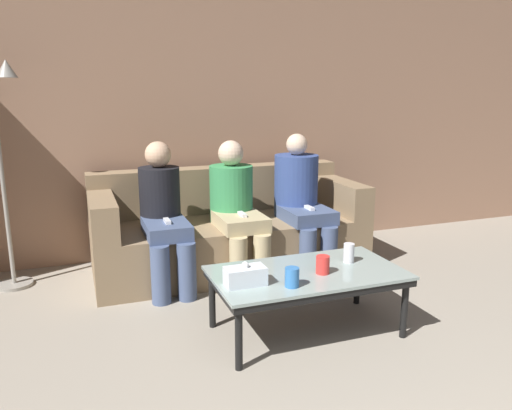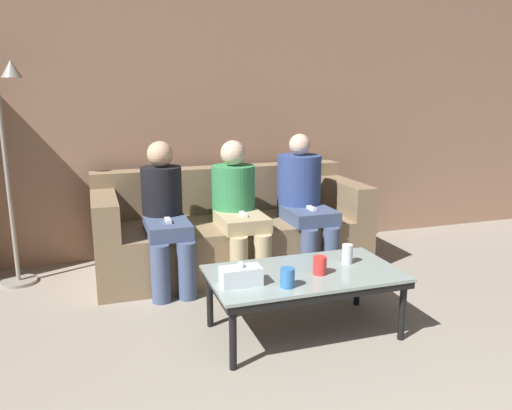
{
  "view_description": "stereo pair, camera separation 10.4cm",
  "coord_description": "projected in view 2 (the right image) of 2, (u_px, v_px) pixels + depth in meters",
  "views": [
    {
      "loc": [
        -1.14,
        -0.25,
        1.41
      ],
      "look_at": [
        0.0,
        2.83,
        0.66
      ],
      "focal_mm": 35.0,
      "sensor_mm": 36.0,
      "label": 1
    },
    {
      "loc": [
        -1.04,
        -0.29,
        1.41
      ],
      "look_at": [
        0.0,
        2.83,
        0.66
      ],
      "focal_mm": 35.0,
      "sensor_mm": 36.0,
      "label": 2
    }
  ],
  "objects": [
    {
      "name": "wall_back",
      "position": [
        213.0,
        104.0,
        4.31
      ],
      "size": [
        12.0,
        0.06,
        2.6
      ],
      "color": "#9E755B",
      "rests_on": "ground_plane"
    },
    {
      "name": "standing_lamp",
      "position": [
        7.0,
        151.0,
        3.54
      ],
      "size": [
        0.31,
        0.26,
        1.62
      ],
      "color": "gray",
      "rests_on": "ground_plane"
    },
    {
      "name": "seated_person_left_end",
      "position": [
        165.0,
        212.0,
        3.63
      ],
      "size": [
        0.31,
        0.67,
        1.05
      ],
      "color": "#47567A",
      "rests_on": "ground_plane"
    },
    {
      "name": "coffee_table",
      "position": [
        304.0,
        278.0,
        2.91
      ],
      "size": [
        1.11,
        0.61,
        0.38
      ],
      "color": "#8C9E99",
      "rests_on": "ground_plane"
    },
    {
      "name": "seated_person_mid_right",
      "position": [
        303.0,
        197.0,
        3.99
      ],
      "size": [
        0.36,
        0.66,
        1.08
      ],
      "color": "#47567A",
      "rests_on": "ground_plane"
    },
    {
      "name": "tissue_box",
      "position": [
        241.0,
        276.0,
        2.69
      ],
      "size": [
        0.22,
        0.12,
        0.13
      ],
      "color": "silver",
      "rests_on": "coffee_table"
    },
    {
      "name": "cup_far_center",
      "position": [
        320.0,
        265.0,
        2.85
      ],
      "size": [
        0.08,
        0.08,
        0.1
      ],
      "color": "red",
      "rests_on": "coffee_table"
    },
    {
      "name": "cup_near_left",
      "position": [
        347.0,
        254.0,
        3.03
      ],
      "size": [
        0.07,
        0.07,
        0.12
      ],
      "color": "silver",
      "rests_on": "coffee_table"
    },
    {
      "name": "seated_person_mid_left",
      "position": [
        237.0,
        205.0,
        3.81
      ],
      "size": [
        0.34,
        0.68,
        1.04
      ],
      "color": "tan",
      "rests_on": "ground_plane"
    },
    {
      "name": "couch",
      "position": [
        230.0,
        231.0,
        4.07
      ],
      "size": [
        2.13,
        0.86,
        0.79
      ],
      "color": "#897051",
      "rests_on": "ground_plane"
    },
    {
      "name": "cup_near_right",
      "position": [
        288.0,
        278.0,
        2.66
      ],
      "size": [
        0.08,
        0.08,
        0.11
      ],
      "color": "#3372BF",
      "rests_on": "coffee_table"
    }
  ]
}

